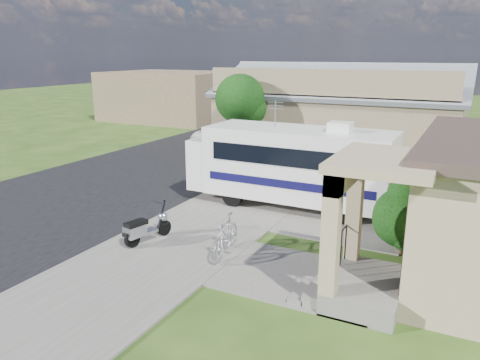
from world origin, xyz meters
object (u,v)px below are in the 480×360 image
at_px(pickup_truck, 235,134).
at_px(garden_hose, 342,267).
at_px(motorhome, 291,163).
at_px(shrub, 406,215).
at_px(van, 276,119).
at_px(bicycle, 226,237).
at_px(scooter, 145,228).

xyz_separation_m(pickup_truck, garden_hose, (10.07, -13.27, -0.75)).
relative_size(motorhome, pickup_truck, 1.24).
distance_m(motorhome, shrub, 5.13).
height_order(motorhome, van, motorhome).
bearing_deg(shrub, garden_hose, -125.87).
relative_size(bicycle, garden_hose, 4.96).
xyz_separation_m(motorhome, pickup_truck, (-6.96, 8.90, -0.81)).
xyz_separation_m(motorhome, garden_hose, (3.12, -4.37, -1.56)).
relative_size(van, garden_hose, 16.25).
xyz_separation_m(shrub, van, (-11.64, 18.56, -0.28)).
bearing_deg(van, scooter, -80.33).
relative_size(motorhome, scooter, 4.33).
bearing_deg(motorhome, garden_hose, -54.55).
xyz_separation_m(bicycle, garden_hose, (3.12, 0.60, -0.48)).
bearing_deg(pickup_truck, bicycle, 118.85).
bearing_deg(motorhome, pickup_truck, 127.97).
relative_size(pickup_truck, van, 0.97).
distance_m(motorhome, garden_hose, 5.59).
bearing_deg(bicycle, pickup_truck, 107.23).
bearing_deg(bicycle, motorhome, 80.56).
xyz_separation_m(shrub, scooter, (-6.96, -2.70, -0.67)).
height_order(pickup_truck, garden_hose, pickup_truck).
xyz_separation_m(van, garden_hose, (10.36, -20.33, -0.81)).
bearing_deg(shrub, bicycle, -151.65).
height_order(motorhome, garden_hose, motorhome).
height_order(van, garden_hose, van).
bearing_deg(van, motorhome, -68.33).
height_order(shrub, scooter, shrub).
relative_size(motorhome, bicycle, 3.95).
bearing_deg(scooter, garden_hose, 21.88).
xyz_separation_m(shrub, pickup_truck, (-11.35, 11.50, -0.35)).
distance_m(bicycle, van, 22.15).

